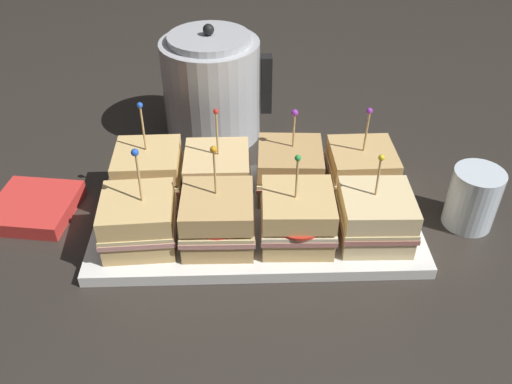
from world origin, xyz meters
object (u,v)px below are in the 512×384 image
Objects in this scene: drinking_glass at (473,198)px; serving_platter at (256,217)px; sandwich_front_far_left at (139,221)px; sandwich_back_center_right at (290,171)px; sandwich_front_center_right at (297,218)px; kettle_steel at (212,87)px; sandwich_back_center_left at (217,174)px; sandwich_back_far_left at (149,173)px; sandwich_front_center_left at (218,219)px; sandwich_front_far_right at (375,217)px; napkin_stack at (34,207)px; sandwich_back_far_right at (361,170)px.

serving_platter is at bearing 178.01° from drinking_glass.
sandwich_front_far_left is 0.25m from sandwich_back_center_right.
kettle_steel is (-0.13, 0.33, 0.04)m from sandwich_front_center_right.
sandwich_back_center_left is at bearing 170.52° from drinking_glass.
sandwich_back_far_left is 0.50m from drinking_glass.
sandwich_front_center_left is 0.39m from drinking_glass.
sandwich_back_center_left is 0.11m from sandwich_back_center_right.
kettle_steel is 0.49m from drinking_glass.
sandwich_back_far_left is at bearing 160.93° from sandwich_front_far_right.
sandwich_back_center_right is 0.41m from napkin_stack.
sandwich_back_far_right is 0.33m from kettle_steel.
sandwich_back_center_left is at bearing -179.22° from sandwich_back_far_right.
kettle_steel is 0.38m from napkin_stack.
drinking_glass reaches higher than serving_platter.
sandwich_front_center_right is 0.16m from sandwich_back_center_left.
sandwich_back_far_right is at bearing 156.84° from drinking_glass.
sandwich_front_far_right is 0.88× the size of sandwich_back_far_left.
kettle_steel reaches higher than sandwich_front_far_right.
sandwich_front_far_left is at bearing -26.04° from napkin_stack.
serving_platter is 3.51× the size of napkin_stack.
serving_platter is 3.19× the size of sandwich_back_center_left.
sandwich_front_far_left is at bearing -174.78° from drinking_glass.
sandwich_back_center_right is (0.22, -0.00, 0.00)m from sandwich_back_far_left.
sandwich_front_far_left is at bearing -153.18° from sandwich_back_center_right.
sandwich_front_far_right is 0.53m from napkin_stack.
sandwich_front_far_right reaches higher than serving_platter.
sandwich_back_center_right is (-0.00, 0.12, 0.00)m from sandwich_front_center_right.
napkin_stack is at bearing 153.96° from sandwich_front_far_left.
kettle_steel is at bearing 40.45° from napkin_stack.
sandwich_back_center_right is 0.25m from kettle_steel.
sandwich_front_far_left reaches higher than napkin_stack.
napkin_stack is (-0.28, -0.24, -0.08)m from kettle_steel.
serving_platter is 0.33m from drinking_glass.
napkin_stack is at bearing 174.62° from serving_platter.
drinking_glass is at bearing -35.11° from kettle_steel.
sandwich_front_center_right is at bearing -169.95° from drinking_glass.
sandwich_back_center_left reaches higher than sandwich_front_far_right.
serving_platter is at bearing -5.38° from napkin_stack.
napkin_stack is at bearing -176.78° from sandwich_back_center_right.
serving_platter is 3.26× the size of sandwich_back_far_right.
sandwich_back_far_right is (0.00, 0.12, 0.00)m from sandwich_front_far_right.
napkin_stack is (-0.18, -0.02, -0.05)m from sandwich_back_far_left.
kettle_steel reaches higher than sandwich_front_center_right.
drinking_glass is (0.39, -0.06, -0.01)m from sandwich_back_center_left.
serving_platter is 3.41× the size of sandwich_back_center_right.
napkin_stack is at bearing 167.22° from sandwich_front_center_right.
sandwich_front_center_right is 1.03× the size of sandwich_back_center_right.
serving_platter is 0.09m from sandwich_front_center_left.
serving_platter is 3.49× the size of sandwich_front_far_right.
sandwich_front_center_right is 0.96× the size of sandwich_back_center_left.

